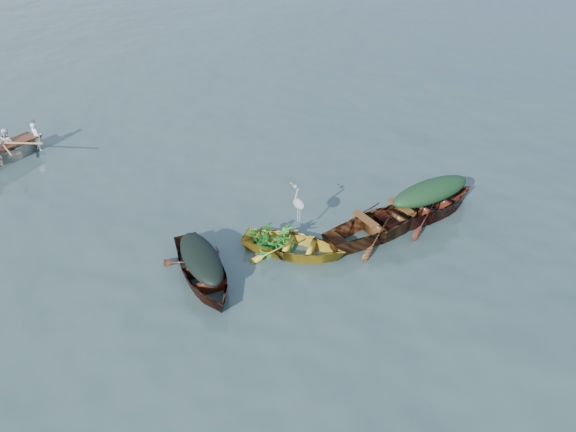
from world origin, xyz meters
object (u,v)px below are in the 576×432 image
Objects in this scene: dark_covered_boat at (203,280)px; green_tarp_boat at (427,216)px; yellow_dinghy at (294,253)px; open_wooden_boat at (381,234)px; rowed_boat at (3,161)px; heron at (299,209)px.

dark_covered_boat is 5.89m from green_tarp_boat.
open_wooden_boat is at bearing -52.81° from yellow_dinghy.
rowed_boat is (-8.59, 8.82, 0.00)m from green_tarp_boat.
green_tarp_boat is (3.68, -0.46, 0.00)m from yellow_dinghy.
dark_covered_boat is 0.81× the size of open_wooden_boat.
green_tarp_boat is 12.31m from rowed_boat.
heron is (-3.30, 0.86, 0.86)m from green_tarp_boat.
dark_covered_boat is 0.83× the size of green_tarp_boat.
yellow_dinghy is 0.70× the size of green_tarp_boat.
heron is at bearing 5.19° from yellow_dinghy.
rowed_boat is at bearing 38.35° from open_wooden_boat.
heron is at bearing 10.76° from dark_covered_boat.
open_wooden_boat reaches higher than rowed_boat.
open_wooden_boat is (-1.49, 0.00, 0.00)m from green_tarp_boat.
heron reaches higher than yellow_dinghy.
green_tarp_boat is at bearing -48.11° from yellow_dinghy.
open_wooden_boat is 4.75× the size of heron.
dark_covered_boat is 0.89× the size of rowed_boat.
rowed_boat is at bearing 115.59° from dark_covered_boat.
open_wooden_boat is at bearing -66.35° from heron.
open_wooden_boat reaches higher than dark_covered_boat.
green_tarp_boat reaches higher than yellow_dinghy.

